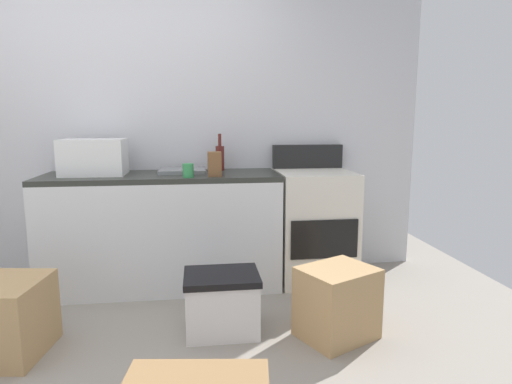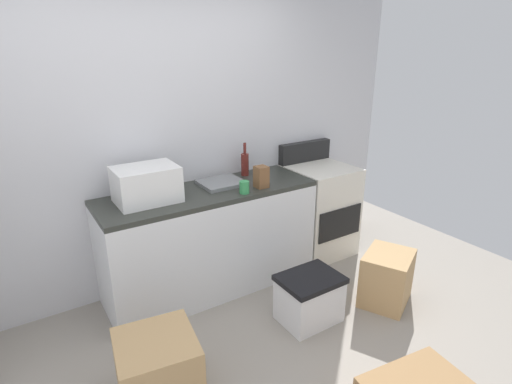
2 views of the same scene
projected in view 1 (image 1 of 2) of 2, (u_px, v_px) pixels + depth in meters
ground_plane at (91, 373)px, 2.28m from camera, size 6.00×6.00×0.00m
wall_back at (126, 121)px, 3.58m from camera, size 5.00×0.10×2.60m
kitchen_counter at (163, 231)px, 3.42m from camera, size 1.80×0.60×0.90m
stove_oven at (314, 224)px, 3.58m from camera, size 0.60×0.61×1.10m
microwave at (94, 157)px, 3.28m from camera, size 0.46×0.34×0.27m
sink_basin at (182, 171)px, 3.43m from camera, size 0.36×0.32×0.03m
wine_bottle at (220, 157)px, 3.56m from camera, size 0.07×0.07×0.30m
coffee_mug at (188, 170)px, 3.15m from camera, size 0.08×0.08×0.10m
knife_block at (214, 164)px, 3.21m from camera, size 0.10×0.10×0.18m
cardboard_box_large at (2, 318)px, 2.43m from camera, size 0.51×0.51×0.43m
cardboard_box_medium at (337, 303)px, 2.63m from camera, size 0.54×0.50×0.44m
storage_bin at (222, 302)px, 2.70m from camera, size 0.46×0.36×0.38m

